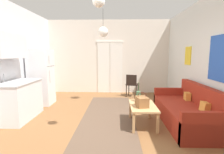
% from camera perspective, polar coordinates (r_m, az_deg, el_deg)
% --- Properties ---
extents(ground_plane, '(5.34, 7.52, 0.10)m').
position_cam_1_polar(ground_plane, '(3.60, -3.99, -18.64)').
color(ground_plane, brown).
extents(wall_back, '(4.94, 0.13, 2.88)m').
position_cam_1_polar(wall_back, '(6.72, -1.16, 6.80)').
color(wall_back, silver).
rests_on(wall_back, ground_plane).
extents(area_rug, '(1.25, 3.73, 0.01)m').
position_cam_1_polar(area_rug, '(4.24, -1.35, -13.58)').
color(area_rug, brown).
rests_on(area_rug, ground_plane).
extents(couch, '(0.91, 2.03, 0.87)m').
position_cam_1_polar(couch, '(4.19, 24.58, -10.72)').
color(couch, maroon).
rests_on(couch, ground_plane).
extents(coffee_table, '(0.55, 0.89, 0.45)m').
position_cam_1_polar(coffee_table, '(3.75, 10.48, -10.34)').
color(coffee_table, tan).
rests_on(coffee_table, ground_plane).
extents(bamboo_vase, '(0.10, 0.10, 0.46)m').
position_cam_1_polar(bamboo_vase, '(3.95, 9.04, -6.58)').
color(bamboo_vase, '#47704C').
rests_on(bamboo_vase, coffee_table).
extents(handbag, '(0.27, 0.32, 0.32)m').
position_cam_1_polar(handbag, '(3.59, 10.20, -8.32)').
color(handbag, brown).
rests_on(handbag, coffee_table).
extents(refrigerator, '(0.66, 0.60, 1.70)m').
position_cam_1_polar(refrigerator, '(5.56, -23.03, -0.02)').
color(refrigerator, white).
rests_on(refrigerator, ground_plane).
extents(kitchen_counter, '(0.64, 1.17, 2.03)m').
position_cam_1_polar(kitchen_counter, '(4.56, -29.74, -3.33)').
color(kitchen_counter, silver).
rests_on(kitchen_counter, ground_plane).
extents(accent_chair, '(0.53, 0.52, 0.82)m').
position_cam_1_polar(accent_chair, '(6.11, 6.89, -2.30)').
color(accent_chair, black).
rests_on(accent_chair, ground_plane).
extents(pendant_lamp_near, '(0.20, 0.20, 0.58)m').
position_cam_1_polar(pendant_lamp_near, '(2.94, -4.58, 24.50)').
color(pendant_lamp_near, black).
extents(pendant_lamp_far, '(0.30, 0.30, 0.82)m').
position_cam_1_polar(pendant_lamp_far, '(5.12, -3.06, 15.20)').
color(pendant_lamp_far, black).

